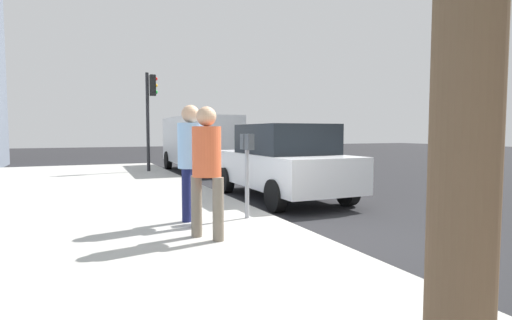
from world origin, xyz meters
The scene contains 8 objects.
ground_plane centered at (0.00, 0.00, 0.00)m, with size 80.00×80.00×0.00m, color #232326.
sidewalk_slab centered at (0.00, 3.00, 0.07)m, with size 28.00×6.00×0.15m, color #A8A59E.
parking_meter centered at (1.07, 0.51, 1.17)m, with size 0.36×0.12×1.41m.
pedestrian_at_meter centered at (1.01, 1.48, 1.26)m, with size 0.55×0.40×1.86m.
pedestrian_bystander centered at (0.09, 1.50, 1.20)m, with size 0.48×0.39×1.78m.
parked_sedan_near centered at (3.37, -1.35, 0.89)m, with size 4.41×1.98×1.77m.
parked_van_far centered at (10.50, -1.35, 1.26)m, with size 5.24×2.21×2.18m.
traffic_signal centered at (10.06, 0.61, 2.58)m, with size 0.24×0.44×3.60m.
Camera 1 is at (-5.08, 3.07, 1.59)m, focal length 28.22 mm.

